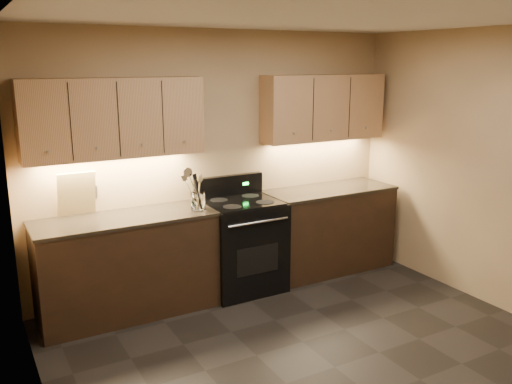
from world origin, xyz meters
The scene contains 16 objects.
floor centered at (0.00, 0.00, 0.00)m, with size 4.00×4.00×0.00m, color black.
ceiling centered at (0.00, 0.00, 2.60)m, with size 4.00×4.00×0.00m, color silver.
wall_back centered at (0.00, 2.00, 1.30)m, with size 4.00×0.04×2.60m, color tan.
wall_left centered at (-2.00, 0.00, 1.30)m, with size 0.04×4.00×2.60m, color tan.
counter_left centered at (-1.10, 1.70, 0.47)m, with size 1.62×0.62×0.93m.
counter_right centered at (1.18, 1.70, 0.47)m, with size 1.46×0.62×0.93m.
stove centered at (0.08, 1.68, 0.48)m, with size 0.76×0.68×1.14m.
upper_cab_left centered at (-1.10, 1.85, 1.80)m, with size 1.60×0.30×0.70m, color tan.
upper_cab_right centered at (1.18, 1.85, 1.80)m, with size 1.44×0.30×0.70m, color tan.
outlet_plate centered at (-1.30, 1.99, 1.12)m, with size 0.09×0.01×0.12m, color #B2B5BA.
utensil_crock centered at (-0.42, 1.61, 1.01)m, with size 0.18×0.18×0.17m.
cutting_board centered at (-1.45, 1.94, 1.13)m, with size 0.33×0.02×0.42m, color #D6BD73.
wooden_spoon centered at (-0.44, 1.59, 1.10)m, with size 0.06×0.06×0.31m, color #D6BD73, non-canonical shape.
black_turner centered at (-0.40, 1.60, 1.12)m, with size 0.08×0.08×0.34m, color black, non-canonical shape.
steel_spatula centered at (-0.40, 1.63, 1.12)m, with size 0.08×0.08×0.35m, color silver, non-canonical shape.
steel_skimmer centered at (-0.39, 1.59, 1.14)m, with size 0.09×0.09×0.39m, color silver, non-canonical shape.
Camera 1 is at (-2.35, -2.95, 2.28)m, focal length 38.00 mm.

